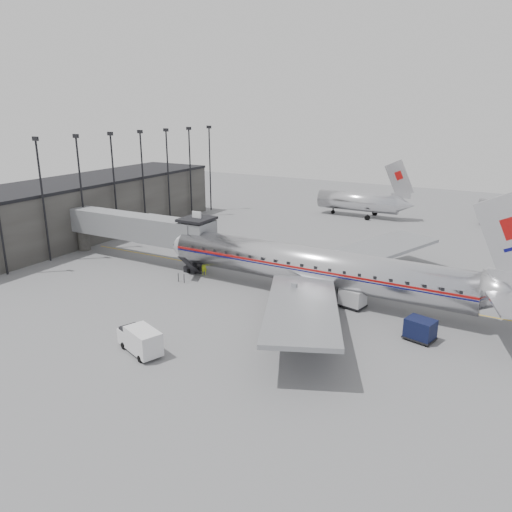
{
  "coord_description": "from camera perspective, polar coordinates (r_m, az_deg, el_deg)",
  "views": [
    {
      "loc": [
        24.28,
        -41.7,
        18.85
      ],
      "look_at": [
        -0.73,
        3.17,
        3.2
      ],
      "focal_mm": 35.0,
      "sensor_mm": 36.0,
      "label": 1
    }
  ],
  "objects": [
    {
      "name": "airliner",
      "position": [
        50.5,
        7.38,
        -1.32
      ],
      "size": [
        39.59,
        36.7,
        12.52
      ],
      "rotation": [
        0.0,
        0.0,
        -0.01
      ],
      "color": "silver",
      "rests_on": "ground"
    },
    {
      "name": "baggage_cart_navy",
      "position": [
        43.96,
        18.25,
        -7.94
      ],
      "size": [
        2.75,
        2.35,
        1.87
      ],
      "rotation": [
        0.0,
        0.0,
        -0.25
      ],
      "color": "black",
      "rests_on": "ground"
    },
    {
      "name": "baggage_cart_white",
      "position": [
        49.15,
        10.99,
        -4.69
      ],
      "size": [
        2.71,
        2.27,
        1.87
      ],
      "rotation": [
        0.0,
        0.0,
        -0.21
      ],
      "color": "#B9B8BA",
      "rests_on": "ground"
    },
    {
      "name": "jet_bridge",
      "position": [
        62.85,
        -12.58,
        3.03
      ],
      "size": [
        21.0,
        6.2,
        7.1
      ],
      "color": "slate",
      "rests_on": "ground"
    },
    {
      "name": "distant_aircraft_near",
      "position": [
        89.14,
        11.7,
        6.18
      ],
      "size": [
        16.39,
        3.2,
        10.26
      ],
      "color": "silver",
      "rests_on": "ground"
    },
    {
      "name": "ramp_worker",
      "position": [
        57.7,
        -5.94,
        -1.31
      ],
      "size": [
        0.75,
        0.74,
        1.74
      ],
      "primitive_type": "imported",
      "rotation": [
        0.0,
        0.0,
        0.75
      ],
      "color": "#C5E71B",
      "rests_on": "ground"
    },
    {
      "name": "terminal",
      "position": [
        79.31,
        -19.02,
        5.23
      ],
      "size": [
        12.0,
        46.0,
        8.0
      ],
      "primitive_type": "cube",
      "color": "#363431",
      "rests_on": "ground"
    },
    {
      "name": "apron_line",
      "position": [
        55.53,
        4.8,
        -2.96
      ],
      "size": [
        60.0,
        0.15,
        0.01
      ],
      "primitive_type": "cube",
      "rotation": [
        0.0,
        0.0,
        1.57
      ],
      "color": "gold",
      "rests_on": "ground"
    },
    {
      "name": "floodlight_masts",
      "position": [
        76.05,
        -14.31,
        8.5
      ],
      "size": [
        0.9,
        42.25,
        15.25
      ],
      "color": "black",
      "rests_on": "ground"
    },
    {
      "name": "service_van",
      "position": [
        40.88,
        -13.14,
        -9.24
      ],
      "size": [
        4.84,
        3.23,
        2.13
      ],
      "rotation": [
        0.0,
        0.0,
        -0.36
      ],
      "color": "silver",
      "rests_on": "ground"
    },
    {
      "name": "ground",
      "position": [
        51.81,
        -1.0,
        -4.4
      ],
      "size": [
        160.0,
        160.0,
        0.0
      ],
      "primitive_type": "plane",
      "color": "slate",
      "rests_on": "ground"
    }
  ]
}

